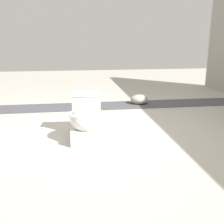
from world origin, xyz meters
The scene contains 4 objects.
ground_plane centered at (0.00, 0.00, 0.00)m, with size 14.00×14.00×0.00m, color #B7B2A8.
gravel_strip centered at (-1.31, 0.50, 0.01)m, with size 0.56×8.00×0.01m, color #4C4C51.
toilet centered at (0.18, -0.08, 0.22)m, with size 0.65×0.42×0.52m.
boulder_near centered at (-1.37, 0.94, 0.09)m, with size 0.31×0.28×0.17m, color #ADA899.
Camera 1 is at (3.09, -0.22, 1.11)m, focal length 42.00 mm.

